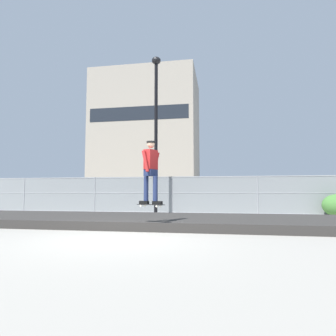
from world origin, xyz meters
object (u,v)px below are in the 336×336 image
(skater, at_px, (151,168))
(street_lamp, at_px, (156,117))
(parked_car_near, at_px, (122,196))
(skateboard, at_px, (151,205))
(parked_car_mid, at_px, (238,196))

(skater, height_order, street_lamp, street_lamp)
(street_lamp, height_order, parked_car_near, street_lamp)
(skater, relative_size, parked_car_near, 0.39)
(skateboard, distance_m, skater, 1.00)
(skateboard, distance_m, street_lamp, 7.02)
(skater, bearing_deg, parked_car_near, 113.59)
(skater, xyz_separation_m, parked_car_mid, (2.84, 8.96, -0.90))
(street_lamp, distance_m, parked_car_mid, 6.42)
(parked_car_near, bearing_deg, parked_car_mid, 2.59)
(parked_car_mid, bearing_deg, parked_car_near, -177.41)
(skateboard, relative_size, parked_car_near, 0.18)
(skateboard, distance_m, parked_car_near, 9.45)
(parked_car_near, bearing_deg, skateboard, -66.41)
(skateboard, height_order, parked_car_near, parked_car_near)
(skateboard, xyz_separation_m, skater, (0.00, 0.00, 1.00))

